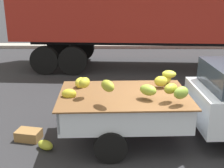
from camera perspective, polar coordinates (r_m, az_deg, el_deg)
name	(u,v)px	position (r m, az deg, el deg)	size (l,w,h in m)	color
ground	(183,144)	(6.60, 13.61, -11.26)	(220.00, 220.00, 0.00)	#28282B
curb_strip	(141,46)	(16.42, 5.62, 7.38)	(80.00, 0.80, 0.16)	gray
pickup_truck	(212,102)	(6.60, 18.85, -3.31)	(4.82, 2.00, 1.70)	silver
semi_trailer	(166,4)	(12.00, 10.50, 14.96)	(12.11, 3.13, 3.95)	maroon
fallen_banana_bunch_near_tailgate	(45,145)	(6.35, -12.82, -11.48)	(0.38, 0.22, 0.19)	#A3A82B
produce_crate	(29,135)	(6.79, -15.90, -9.50)	(0.52, 0.36, 0.22)	olive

